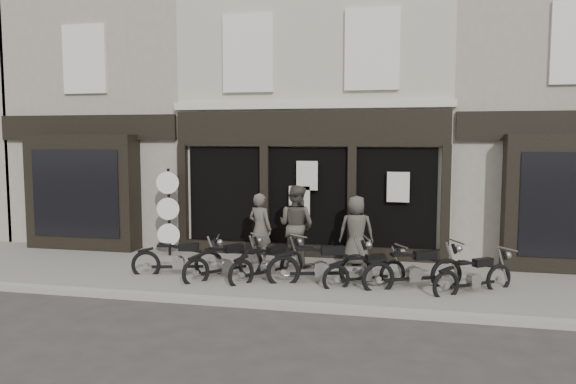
% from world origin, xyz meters
% --- Properties ---
extents(ground_plane, '(90.00, 90.00, 0.00)m').
position_xyz_m(ground_plane, '(0.00, 0.00, 0.00)').
color(ground_plane, '#2D2B28').
rests_on(ground_plane, ground).
extents(pavement, '(30.00, 4.20, 0.12)m').
position_xyz_m(pavement, '(0.00, 0.90, 0.06)').
color(pavement, slate).
rests_on(pavement, ground_plane).
extents(kerb, '(30.00, 0.25, 0.13)m').
position_xyz_m(kerb, '(0.00, -1.25, 0.07)').
color(kerb, gray).
rests_on(kerb, ground_plane).
extents(central_building, '(7.30, 6.22, 8.34)m').
position_xyz_m(central_building, '(0.00, 5.95, 4.08)').
color(central_building, '#ABA593').
rests_on(central_building, ground).
extents(neighbour_left, '(5.60, 6.73, 8.34)m').
position_xyz_m(neighbour_left, '(-6.35, 5.90, 4.04)').
color(neighbour_left, gray).
rests_on(neighbour_left, ground).
extents(neighbour_right, '(5.60, 6.73, 8.34)m').
position_xyz_m(neighbour_right, '(6.35, 5.90, 4.04)').
color(neighbour_right, gray).
rests_on(neighbour_right, ground).
extents(motorcycle_0, '(2.06, 0.82, 1.00)m').
position_xyz_m(motorcycle_0, '(-2.52, 0.41, 0.40)').
color(motorcycle_0, black).
rests_on(motorcycle_0, ground).
extents(motorcycle_1, '(1.51, 1.75, 1.00)m').
position_xyz_m(motorcycle_1, '(-1.39, 0.37, 0.40)').
color(motorcycle_1, black).
rests_on(motorcycle_1, ground).
extents(motorcycle_2, '(1.45, 1.78, 0.99)m').
position_xyz_m(motorcycle_2, '(-0.42, 0.45, 0.39)').
color(motorcycle_2, black).
rests_on(motorcycle_2, ground).
extents(motorcycle_3, '(2.23, 0.97, 1.10)m').
position_xyz_m(motorcycle_3, '(0.77, 0.38, 0.44)').
color(motorcycle_3, black).
rests_on(motorcycle_3, ground).
extents(motorcycle_4, '(1.73, 1.22, 0.92)m').
position_xyz_m(motorcycle_4, '(1.73, 0.37, 0.37)').
color(motorcycle_4, black).
rests_on(motorcycle_4, ground).
extents(motorcycle_5, '(2.07, 1.22, 1.07)m').
position_xyz_m(motorcycle_5, '(2.72, 0.39, 0.42)').
color(motorcycle_5, black).
rests_on(motorcycle_5, ground).
extents(motorcycle_6, '(1.71, 1.38, 0.95)m').
position_xyz_m(motorcycle_6, '(3.90, 0.33, 0.38)').
color(motorcycle_6, black).
rests_on(motorcycle_6, ground).
extents(man_left, '(0.75, 0.62, 1.76)m').
position_xyz_m(man_left, '(-0.97, 1.78, 1.00)').
color(man_left, '#4B443D').
rests_on(man_left, pavement).
extents(man_centre, '(1.16, 1.04, 1.96)m').
position_xyz_m(man_centre, '(-0.09, 1.85, 1.10)').
color(man_centre, '#443F37').
rests_on(man_centre, pavement).
extents(man_right, '(0.89, 0.64, 1.71)m').
position_xyz_m(man_right, '(1.34, 2.16, 0.98)').
color(man_right, '#413D36').
rests_on(man_right, pavement).
extents(advert_sign_post, '(0.58, 0.38, 2.42)m').
position_xyz_m(advert_sign_post, '(-3.58, 2.23, 1.18)').
color(advert_sign_post, black).
rests_on(advert_sign_post, ground).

